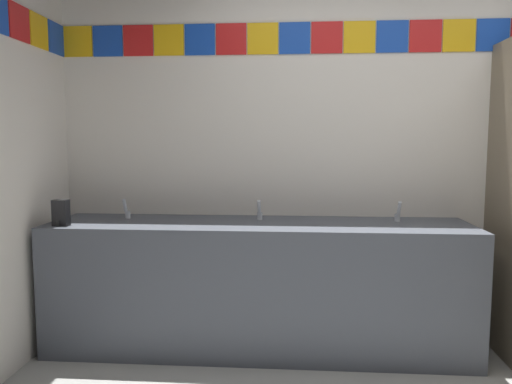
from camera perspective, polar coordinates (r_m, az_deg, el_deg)
The scene contains 6 objects.
wall_back at distance 3.47m, azimuth 15.25°, elevation 4.50°, with size 4.53×0.09×2.53m.
vanity_counter at distance 3.20m, azimuth 0.29°, elevation -10.78°, with size 2.69×0.61×0.83m.
faucet_left at distance 3.37m, azimuth -15.00°, elevation -2.18°, with size 0.04×0.10×0.14m.
faucet_center at distance 3.19m, azimuth 0.41°, elevation -2.43°, with size 0.04×0.10×0.14m.
faucet_right at distance 3.25m, azimuth 16.38°, elevation -2.50°, with size 0.04×0.10×0.14m.
soap_dispenser at distance 3.24m, azimuth -21.99°, elevation -2.26°, with size 0.09×0.09×0.16m.
Camera 1 is at (-0.66, -1.81, 1.35)m, focal length 33.95 mm.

